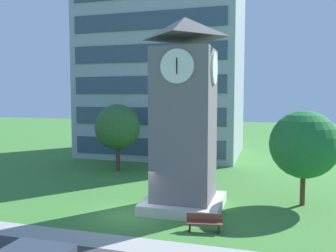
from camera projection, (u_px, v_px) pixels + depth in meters
ground_plane at (131, 215)px, 20.00m from camera, size 160.00×160.00×0.00m
kerb_strip at (101, 240)px, 16.40m from camera, size 120.00×1.60×0.01m
office_building at (165, 60)px, 41.54m from camera, size 17.63×13.21×22.40m
clock_tower at (184, 124)px, 20.85m from camera, size 4.61×4.61×11.39m
park_bench at (204, 222)px, 17.49m from camera, size 1.85×0.76×0.88m
tree_streetside at (117, 127)px, 31.78m from camera, size 4.14×4.14×6.10m
tree_near_tower at (304, 145)px, 21.52m from camera, size 4.19×4.19×5.92m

